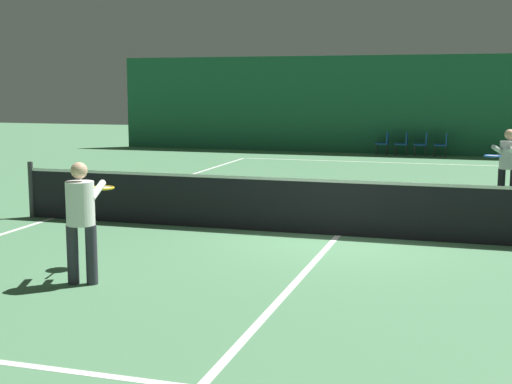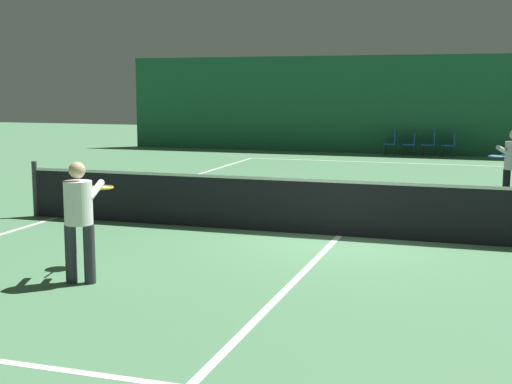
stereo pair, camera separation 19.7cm
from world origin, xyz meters
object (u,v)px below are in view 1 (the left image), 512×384
at_px(courtside_chair_1, 403,142).
at_px(tennis_net, 339,206).
at_px(courtside_chair_0, 384,142).
at_px(courtside_chair_2, 423,143).
at_px(player_far, 508,162).
at_px(player_near, 82,213).
at_px(courtside_chair_3, 443,143).

bearing_deg(courtside_chair_1, tennis_net, 1.08).
relative_size(courtside_chair_0, courtside_chair_2, 1.00).
height_order(player_far, courtside_chair_1, player_far).
relative_size(player_near, courtside_chair_0, 1.86).
bearing_deg(player_near, courtside_chair_1, -19.53).
bearing_deg(courtside_chair_1, courtside_chair_3, 90.00).
height_order(tennis_net, player_far, player_far).
distance_m(courtside_chair_1, courtside_chair_3, 1.38).
relative_size(player_far, courtside_chair_0, 1.92).
xyz_separation_m(player_near, player_far, (5.42, 7.70, 0.03)).
bearing_deg(courtside_chair_2, courtside_chair_3, 90.00).
bearing_deg(courtside_chair_0, courtside_chair_1, 90.00).
bearing_deg(courtside_chair_2, courtside_chair_1, -90.00).
xyz_separation_m(courtside_chair_0, courtside_chair_3, (2.07, 0.00, 0.00)).
relative_size(courtside_chair_2, courtside_chair_3, 1.00).
xyz_separation_m(player_near, courtside_chair_1, (2.32, 18.30, -0.43)).
relative_size(tennis_net, courtside_chair_2, 14.29).
relative_size(player_far, courtside_chair_3, 1.92).
bearing_deg(player_far, player_near, -14.20).
xyz_separation_m(player_near, courtside_chair_2, (3.01, 18.30, -0.43)).
bearing_deg(courtside_chair_3, player_far, 9.20).
bearing_deg(courtside_chair_0, courtside_chair_3, 90.00).
height_order(tennis_net, player_near, player_near).
height_order(courtside_chair_0, courtside_chair_2, same).
relative_size(courtside_chair_0, courtside_chair_1, 1.00).
xyz_separation_m(courtside_chair_1, courtside_chair_2, (0.69, 0.00, 0.00)).
relative_size(tennis_net, courtside_chair_1, 14.29).
bearing_deg(courtside_chair_3, courtside_chair_2, -90.00).
distance_m(player_near, courtside_chair_0, 18.38).
bearing_deg(courtside_chair_3, courtside_chair_1, -90.00).
bearing_deg(courtside_chair_1, player_near, -7.22).
xyz_separation_m(player_near, courtside_chair_3, (3.70, 18.30, -0.43)).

